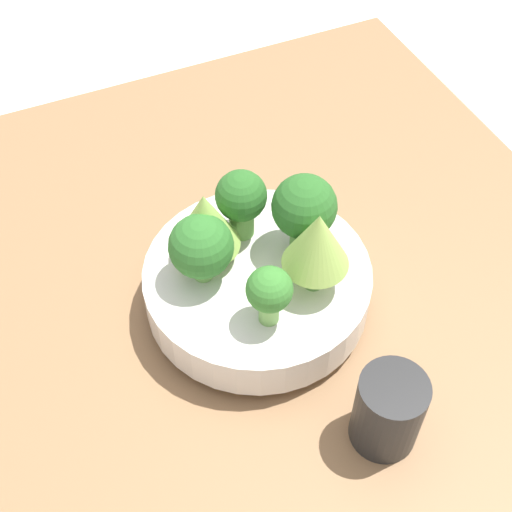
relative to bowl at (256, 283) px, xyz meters
name	(u,v)px	position (x,y,z in m)	size (l,w,h in m)	color
ground_plane	(263,324)	(-0.01, 0.00, -0.08)	(6.00, 6.00, 0.00)	silver
table	(263,314)	(-0.01, 0.00, -0.06)	(0.82, 0.90, 0.04)	olive
bowl	(256,283)	(0.00, 0.00, 0.00)	(0.24, 0.24, 0.06)	silver
broccoli_floret_front	(245,198)	(-0.01, -0.05, 0.08)	(0.05, 0.05, 0.08)	#6BA34C
broccoli_floret_left	(304,209)	(-0.06, -0.01, 0.08)	(0.07, 0.07, 0.09)	#609347
romanesco_piece_near	(205,222)	(0.04, -0.04, 0.08)	(0.07, 0.07, 0.09)	#6BA34C
romanesco_piece_far	(317,242)	(-0.05, 0.04, 0.09)	(0.07, 0.07, 0.10)	#6BA34C
broccoli_floret_back	(269,292)	(0.01, 0.06, 0.07)	(0.05, 0.05, 0.07)	#7AB256
broccoli_floret_right	(201,247)	(0.05, -0.01, 0.07)	(0.07, 0.07, 0.08)	#7AB256
cup	(388,411)	(-0.05, 0.19, 0.01)	(0.06, 0.06, 0.09)	black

